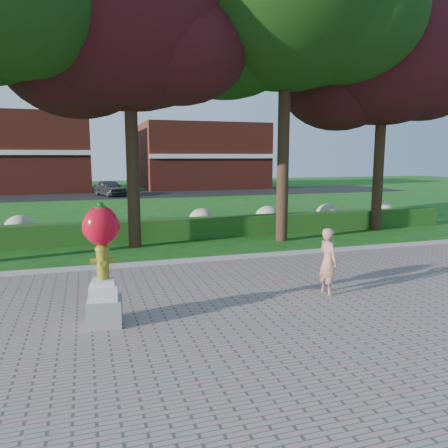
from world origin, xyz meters
name	(u,v)px	position (x,y,z in m)	size (l,w,h in m)	color
ground	(247,290)	(0.00, 0.00, 0.00)	(100.00, 100.00, 0.00)	#155014
walkway	(337,363)	(0.00, -4.00, 0.02)	(40.00, 14.00, 0.04)	gray
curb	(212,259)	(0.00, 3.00, 0.07)	(40.00, 0.18, 0.15)	#ADADA5
lawn_hedge	(184,228)	(0.00, 7.00, 0.40)	(24.00, 0.70, 0.80)	#174413
hydrangea_row	(192,220)	(0.57, 8.00, 0.55)	(20.10, 1.10, 0.99)	#B8B98E
street	(130,194)	(0.00, 28.00, 0.01)	(50.00, 8.00, 0.02)	black
building_left	(8,153)	(-10.00, 34.00, 3.50)	(14.00, 8.00, 7.00)	maroon
building_right	(203,156)	(8.00, 34.00, 3.20)	(12.00, 8.00, 6.40)	maroon
tree_mid_left	(125,32)	(-2.10, 6.08, 7.30)	(8.25, 7.04, 10.69)	black
tree_mid_right	(282,2)	(3.38, 5.60, 8.63)	(9.75, 8.32, 12.64)	black
tree_far_right	(381,65)	(8.40, 6.58, 6.97)	(7.88, 6.72, 10.21)	black
hydrant_sculpture	(103,261)	(-3.37, -1.33, 1.27)	(0.69, 0.69, 2.33)	gray
woman	(328,261)	(1.65, -0.93, 0.81)	(0.56, 0.37, 1.55)	tan
parked_car	(110,188)	(-1.70, 26.92, 0.67)	(1.54, 3.83, 1.30)	#383A3F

